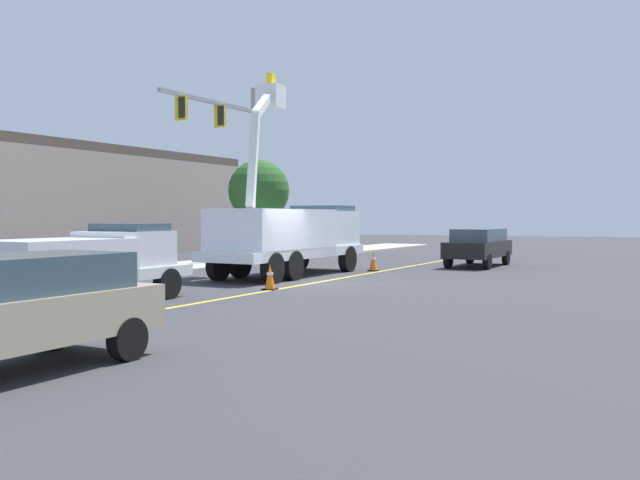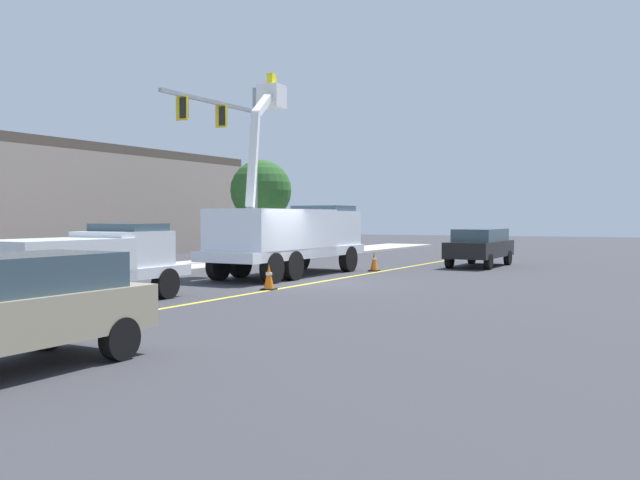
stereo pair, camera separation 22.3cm
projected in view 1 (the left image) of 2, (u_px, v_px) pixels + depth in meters
name	position (u px, v px, depth m)	size (l,w,h in m)	color
ground	(312.00, 283.00, 23.26)	(120.00, 120.00, 0.00)	#38383D
sidewalk_far_side	(126.00, 272.00, 27.31)	(60.00, 3.60, 0.12)	#B2ADA3
lane_centre_stripe	(312.00, 283.00, 23.26)	(50.00, 0.16, 0.01)	yellow
utility_bucket_truck	(289.00, 233.00, 26.27)	(8.41, 3.32, 7.85)	white
service_pickup_truck	(89.00, 261.00, 17.60)	(5.78, 2.66, 2.06)	silver
passing_minivan	(478.00, 245.00, 31.10)	(4.97, 2.38, 1.69)	black
trailing_sedan	(1.00, 307.00, 9.78)	(4.97, 2.38, 1.69)	tan
traffic_cone_leading	(81.00, 302.00, 14.87)	(0.40, 0.40, 0.82)	black
traffic_cone_mid_front	(270.00, 277.00, 21.19)	(0.40, 0.40, 0.79)	black
traffic_cone_mid_rear	(373.00, 261.00, 28.45)	(0.40, 0.40, 0.82)	black
traffic_signal_mast	(231.00, 143.00, 31.56)	(6.70, 0.93, 8.41)	gray
commercial_building_backdrop	(35.00, 201.00, 37.60)	(27.33, 10.75, 6.15)	gray
street_tree_right	(259.00, 191.00, 37.14)	(3.29, 3.29, 5.29)	brown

